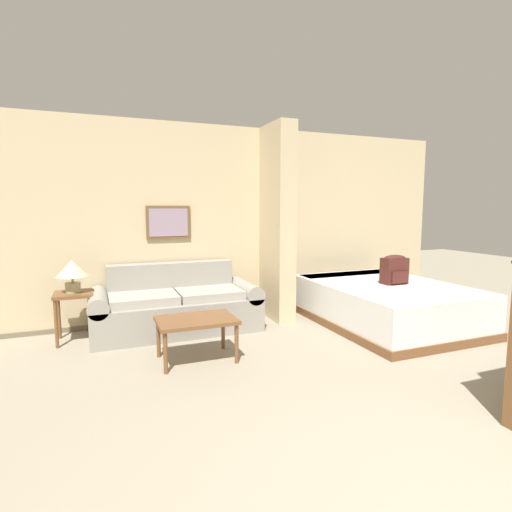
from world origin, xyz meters
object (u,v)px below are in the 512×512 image
object	(u,v)px
bed	(384,303)
backpack	(395,269)
coffee_table	(196,323)
table_lamp	(72,271)
couch	(176,307)

from	to	relation	value
bed	backpack	distance (m)	0.47
coffee_table	backpack	size ratio (longest dim) A/B	2.03
table_lamp	backpack	world-z (taller)	table_lamp
couch	bed	xyz separation A→B (m)	(2.58, -0.71, -0.03)
couch	coffee_table	distance (m)	1.05
couch	table_lamp	distance (m)	1.25
backpack	coffee_table	bearing A→B (deg)	-174.10
table_lamp	bed	xyz separation A→B (m)	(3.72, -0.72, -0.54)
table_lamp	backpack	size ratio (longest dim) A/B	0.98
coffee_table	table_lamp	size ratio (longest dim) A/B	2.08
couch	coffee_table	size ratio (longest dim) A/B	2.63
couch	coffee_table	bearing A→B (deg)	-89.62
bed	couch	bearing A→B (deg)	164.71
coffee_table	table_lamp	bearing A→B (deg)	137.21
coffee_table	couch	bearing A→B (deg)	90.38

